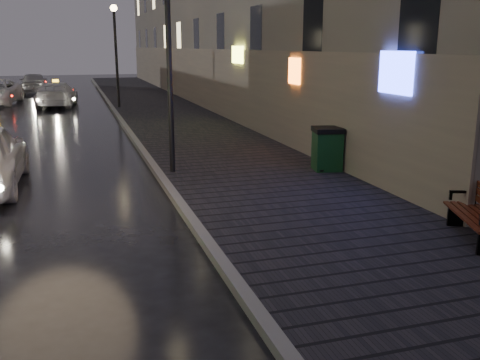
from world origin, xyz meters
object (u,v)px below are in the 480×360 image
object	(u,v)px
lamp_far	(116,43)
taxi_mid	(57,94)
trash_bin	(327,148)
car_far	(34,83)
lamp_near	(169,40)

from	to	relation	value
lamp_far	taxi_mid	size ratio (longest dim) A/B	1.11
trash_bin	car_far	world-z (taller)	car_far
trash_bin	car_far	distance (m)	30.36
lamp_near	trash_bin	world-z (taller)	lamp_near
taxi_mid	lamp_near	bearing A→B (deg)	106.55
lamp_near	lamp_far	size ratio (longest dim) A/B	1.00
lamp_far	trash_bin	world-z (taller)	lamp_far
taxi_mid	car_far	size ratio (longest dim) A/B	1.07
lamp_far	trash_bin	distance (m)	17.69
car_far	lamp_near	bearing A→B (deg)	96.23
car_far	lamp_far	bearing A→B (deg)	108.59
lamp_far	car_far	xyz separation A→B (m)	(-4.94, 12.01, -2.73)
lamp_near	taxi_mid	xyz separation A→B (m)	(-3.22, 18.66, -2.80)
lamp_near	car_far	size ratio (longest dim) A/B	1.19
lamp_far	trash_bin	xyz separation A→B (m)	(3.95, -17.02, -2.76)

